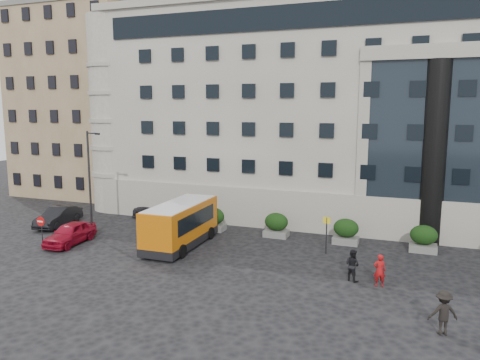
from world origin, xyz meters
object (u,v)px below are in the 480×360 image
(parked_car_b, at_px, (58,217))
(parked_car_d, at_px, (159,196))
(parked_car_c, at_px, (154,206))
(hedge_a, at_px, (214,219))
(hedge_c, at_px, (346,231))
(hedge_d, at_px, (424,238))
(no_entry_sign, at_px, (41,226))
(hedge_b, at_px, (276,225))
(street_lamp, at_px, (90,180))
(bus_stop_sign, at_px, (327,229))
(minibus, at_px, (181,223))
(parked_car_a, at_px, (70,233))
(red_truck, at_px, (158,193))
(pedestrian_b, at_px, (352,265))
(pedestrian_a, at_px, (379,270))
(pedestrian_c, at_px, (443,313))

(parked_car_b, height_order, parked_car_d, parked_car_b)
(parked_car_b, distance_m, parked_car_c, 8.37)
(hedge_a, xyz_separation_m, hedge_c, (10.40, 0.00, 0.00))
(hedge_d, height_order, parked_car_d, hedge_d)
(parked_car_b, bearing_deg, hedge_d, -0.81)
(no_entry_sign, xyz_separation_m, parked_car_c, (1.50, 12.23, -0.93))
(hedge_d, bearing_deg, hedge_c, 180.00)
(hedge_b, relative_size, parked_car_d, 0.41)
(street_lamp, height_order, bus_stop_sign, street_lamp)
(hedge_b, bearing_deg, minibus, -139.92)
(hedge_a, relative_size, hedge_c, 1.00)
(hedge_a, xyz_separation_m, parked_car_a, (-8.11, -7.06, -0.15))
(street_lamp, bearing_deg, bus_stop_sign, 6.54)
(hedge_d, relative_size, no_entry_sign, 0.79)
(parked_car_d, bearing_deg, red_truck, -55.62)
(red_truck, bearing_deg, pedestrian_b, -44.84)
(pedestrian_b, bearing_deg, parked_car_d, -7.23)
(minibus, bearing_deg, parked_car_c, 129.91)
(hedge_c, height_order, no_entry_sign, no_entry_sign)
(parked_car_a, distance_m, parked_car_b, 5.87)
(hedge_a, bearing_deg, pedestrian_b, -31.31)
(pedestrian_a, height_order, pedestrian_b, pedestrian_b)
(red_truck, bearing_deg, parked_car_a, -102.17)
(hedge_b, xyz_separation_m, minibus, (-5.62, -4.73, 0.77))
(hedge_d, bearing_deg, parked_car_c, 171.65)
(hedge_a, distance_m, minibus, 4.81)
(red_truck, height_order, parked_car_d, red_truck)
(street_lamp, height_order, parked_car_d, street_lamp)
(parked_car_a, bearing_deg, hedge_c, 16.58)
(hedge_a, relative_size, pedestrian_a, 1.01)
(minibus, xyz_separation_m, pedestrian_b, (12.21, -2.44, -0.79))
(hedge_b, distance_m, parked_car_b, 18.08)
(hedge_b, height_order, bus_stop_sign, bus_stop_sign)
(hedge_c, xyz_separation_m, hedge_d, (5.20, 0.00, 0.00))
(hedge_d, relative_size, street_lamp, 0.23)
(parked_car_b, xyz_separation_m, pedestrian_c, (28.88, -8.97, 0.20))
(street_lamp, xyz_separation_m, pedestrian_b, (19.73, -2.37, -3.45))
(hedge_a, bearing_deg, hedge_b, 0.00)
(hedge_a, height_order, hedge_d, same)
(parked_car_c, xyz_separation_m, pedestrian_b, (19.29, -10.56, 0.19))
(bus_stop_sign, relative_size, pedestrian_b, 1.38)
(hedge_b, height_order, parked_car_c, hedge_b)
(bus_stop_sign, height_order, minibus, minibus)
(hedge_a, relative_size, red_truck, 0.31)
(parked_car_c, height_order, parked_car_d, parked_car_c)
(no_entry_sign, xyz_separation_m, red_truck, (0.78, 14.26, -0.13))
(hedge_b, bearing_deg, parked_car_b, -169.61)
(hedge_d, relative_size, pedestrian_a, 1.01)
(no_entry_sign, xyz_separation_m, parked_car_a, (0.89, 1.77, -0.88))
(street_lamp, relative_size, parked_car_d, 1.77)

